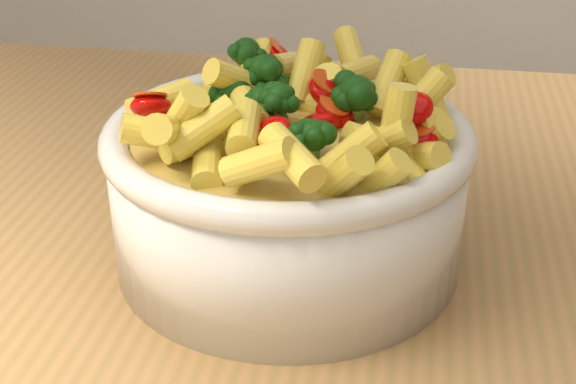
# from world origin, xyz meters

# --- Properties ---
(table) EXTENTS (1.20, 0.80, 0.90)m
(table) POSITION_xyz_m (0.00, 0.00, 0.80)
(table) COLOR #AA7849
(table) RESTS_ON ground
(serving_bowl) EXTENTS (0.23, 0.23, 0.10)m
(serving_bowl) POSITION_xyz_m (0.01, -0.02, 0.95)
(serving_bowl) COLOR silver
(serving_bowl) RESTS_ON table
(pasta_salad) EXTENTS (0.19, 0.19, 0.04)m
(pasta_salad) POSITION_xyz_m (0.01, -0.02, 1.01)
(pasta_salad) COLOR #FEDA50
(pasta_salad) RESTS_ON serving_bowl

